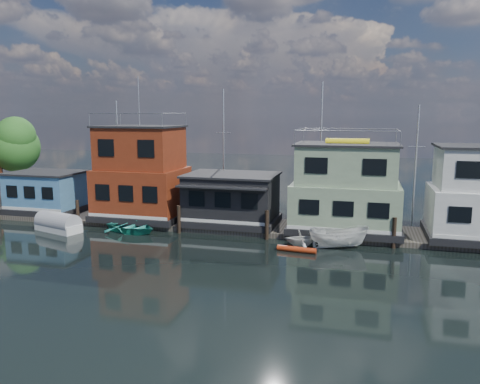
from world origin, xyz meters
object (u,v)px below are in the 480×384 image
(houseboat_dark, at_px, (232,199))
(motorboat, at_px, (339,237))
(houseboat_blue, at_px, (47,192))
(tarp_runabout, at_px, (58,224))
(red_kayak, at_px, (297,249))
(dinghy_teal, at_px, (132,227))
(houseboat_red, at_px, (141,175))
(houseboat_green, at_px, (345,190))
(dinghy_white, at_px, (301,238))

(houseboat_dark, xyz_separation_m, motorboat, (8.81, -3.83, -1.62))
(houseboat_blue, relative_size, tarp_runabout, 1.49)
(houseboat_dark, height_order, motorboat, houseboat_dark)
(red_kayak, distance_m, dinghy_teal, 13.45)
(houseboat_blue, bearing_deg, motorboat, -8.32)
(houseboat_dark, relative_size, red_kayak, 2.77)
(houseboat_red, xyz_separation_m, motorboat, (16.81, -3.85, -3.31))
(houseboat_dark, bearing_deg, dinghy_teal, -153.91)
(houseboat_green, bearing_deg, houseboat_red, -180.00)
(red_kayak, height_order, motorboat, motorboat)
(motorboat, bearing_deg, dinghy_teal, 75.05)
(tarp_runabout, xyz_separation_m, motorboat, (21.84, 0.85, 0.19))
(houseboat_red, xyz_separation_m, houseboat_dark, (8.00, -0.02, -1.69))
(houseboat_dark, distance_m, tarp_runabout, 13.97)
(red_kayak, bearing_deg, tarp_runabout, -176.92)
(houseboat_blue, xyz_separation_m, dinghy_white, (23.69, -3.95, -1.60))
(houseboat_red, distance_m, red_kayak, 15.64)
(houseboat_red, distance_m, dinghy_white, 15.14)
(houseboat_green, bearing_deg, dinghy_teal, -167.66)
(dinghy_teal, distance_m, motorboat, 16.01)
(houseboat_green, xyz_separation_m, tarp_runabout, (-22.03, -4.70, -2.94))
(tarp_runabout, xyz_separation_m, dinghy_white, (19.23, 0.74, 0.00))
(houseboat_blue, bearing_deg, red_kayak, -13.04)
(houseboat_red, relative_size, motorboat, 2.88)
(houseboat_red, relative_size, red_kayak, 4.44)
(red_kayak, height_order, dinghy_white, dinghy_white)
(houseboat_red, bearing_deg, houseboat_dark, -0.14)
(red_kayak, xyz_separation_m, tarp_runabout, (-19.15, 0.77, 0.41))
(houseboat_blue, distance_m, dinghy_white, 24.07)
(houseboat_red, xyz_separation_m, tarp_runabout, (-5.03, -4.70, -3.50))
(houseboat_red, height_order, dinghy_teal, houseboat_red)
(motorboat, bearing_deg, houseboat_dark, 52.65)
(houseboat_dark, distance_m, houseboat_green, 9.07)
(houseboat_green, bearing_deg, motorboat, -92.85)
(houseboat_blue, bearing_deg, dinghy_white, -9.47)
(houseboat_red, xyz_separation_m, dinghy_teal, (0.81, -3.54, -3.66))
(houseboat_red, bearing_deg, motorboat, -12.89)
(houseboat_blue, distance_m, houseboat_dark, 17.50)
(houseboat_green, relative_size, motorboat, 2.04)
(motorboat, bearing_deg, tarp_runabout, 78.36)
(houseboat_green, relative_size, tarp_runabout, 1.96)
(houseboat_red, relative_size, dinghy_white, 5.13)
(houseboat_red, height_order, motorboat, houseboat_red)
(houseboat_blue, xyz_separation_m, red_kayak, (23.62, -5.47, -2.01))
(houseboat_red, bearing_deg, red_kayak, -21.18)
(houseboat_green, relative_size, dinghy_teal, 1.94)
(houseboat_blue, xyz_separation_m, dinghy_teal, (10.31, -3.54, -1.76))
(houseboat_blue, distance_m, motorboat, 26.63)
(houseboat_red, bearing_deg, tarp_runabout, -136.98)
(motorboat, bearing_deg, houseboat_blue, 67.81)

